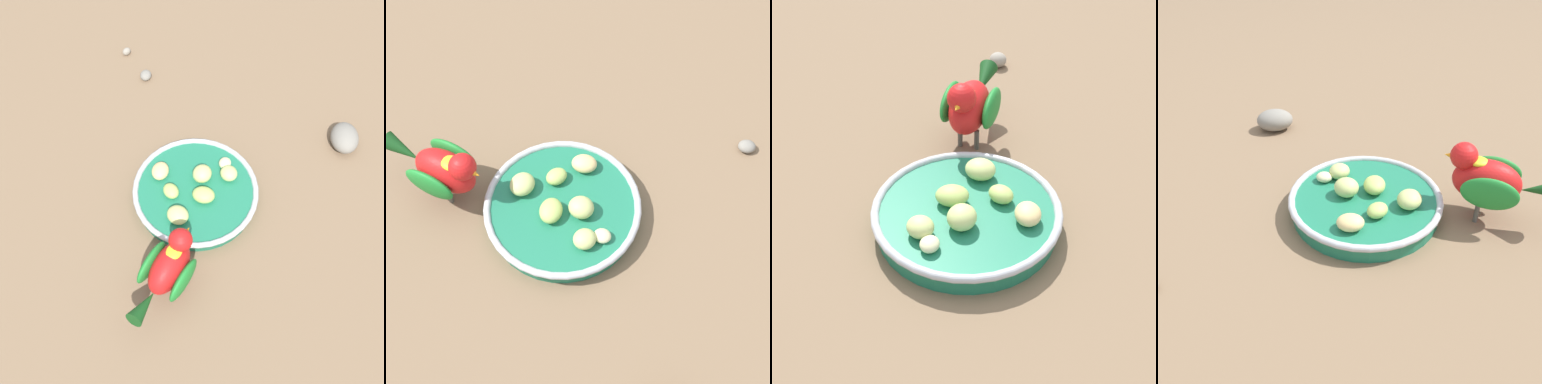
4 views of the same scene
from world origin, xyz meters
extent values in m
plane|color=#7A6047|center=(0.00, 0.00, 0.00)|extent=(4.00, 4.00, 0.00)
cylinder|color=#1E7251|center=(-0.01, 0.00, 0.01)|extent=(0.21, 0.21, 0.03)
torus|color=#B7BABF|center=(-0.01, 0.00, 0.03)|extent=(0.22, 0.22, 0.01)
ellipsoid|color=beige|center=(0.01, -0.07, 0.03)|extent=(0.03, 0.03, 0.01)
ellipsoid|color=#B2CC66|center=(-0.03, -0.01, 0.04)|extent=(0.05, 0.05, 0.02)
ellipsoid|color=#C6D17A|center=(-0.01, -0.07, 0.04)|extent=(0.03, 0.03, 0.02)
ellipsoid|color=#C6D17A|center=(-0.05, 0.05, 0.04)|extent=(0.05, 0.05, 0.02)
ellipsoid|color=#B2CC66|center=(0.00, 0.04, 0.04)|extent=(0.04, 0.03, 0.02)
ellipsoid|color=#E5C67F|center=(0.05, 0.04, 0.04)|extent=(0.05, 0.05, 0.02)
ellipsoid|color=#C6D17A|center=(0.01, -0.02, 0.04)|extent=(0.05, 0.05, 0.03)
cylinder|color=#59544C|center=(-0.13, 0.11, 0.01)|extent=(0.01, 0.01, 0.03)
cylinder|color=#59544C|center=(-0.15, 0.09, 0.01)|extent=(0.01, 0.01, 0.03)
ellipsoid|color=red|center=(-0.14, 0.10, 0.06)|extent=(0.10, 0.11, 0.07)
ellipsoid|color=#1E7F2D|center=(-0.12, 0.13, 0.06)|extent=(0.06, 0.07, 0.05)
ellipsoid|color=#1E7F2D|center=(-0.17, 0.09, 0.06)|extent=(0.06, 0.07, 0.05)
cone|color=#144719|center=(-0.18, 0.16, 0.07)|extent=(0.06, 0.07, 0.04)
sphere|color=red|center=(-0.12, 0.08, 0.10)|extent=(0.05, 0.05, 0.04)
cone|color=orange|center=(-0.11, 0.06, 0.09)|extent=(0.02, 0.02, 0.01)
ellipsoid|color=yellow|center=(-0.13, 0.09, 0.09)|extent=(0.04, 0.04, 0.01)
ellipsoid|color=gray|center=(0.29, -0.03, 0.01)|extent=(0.04, 0.03, 0.02)
camera|label=1|loc=(-0.42, 0.19, 0.80)|focal=47.47mm
camera|label=2|loc=(-0.17, -0.35, 0.70)|focal=51.69mm
camera|label=3|loc=(0.38, -0.31, 0.47)|focal=53.67mm
camera|label=4|loc=(0.30, 0.41, 0.41)|focal=41.45mm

